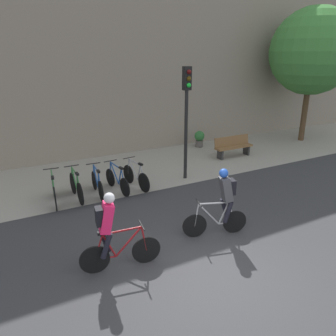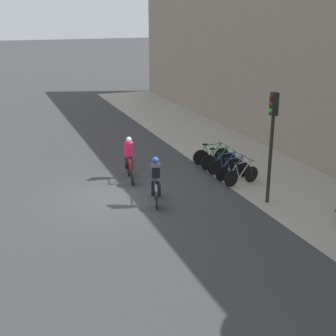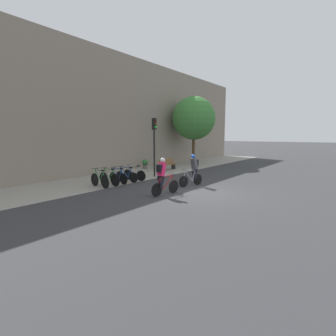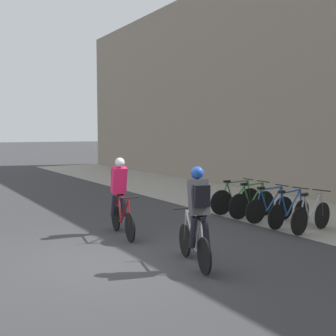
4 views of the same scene
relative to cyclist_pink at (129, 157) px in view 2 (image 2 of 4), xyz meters
name	(u,v)px [view 2 (image 2 of 4)]	position (x,y,z in m)	size (l,w,h in m)	color
ground	(111,198)	(1.68, -1.20, -0.95)	(200.00, 200.00, 0.00)	#333335
kerb_strip	(271,175)	(1.68, 5.55, -0.94)	(44.00, 4.50, 0.01)	gray
building_facade	(333,62)	(1.68, 8.10, 3.54)	(44.00, 0.60, 8.96)	gray
cyclist_pink	(129,157)	(0.00, 0.00, 0.00)	(1.71, 0.53, 1.75)	black
cyclist_grey	(156,179)	(2.88, 0.09, 0.00)	(1.60, 0.62, 1.75)	black
parked_bike_0	(211,156)	(-0.50, 3.88, -0.53)	(0.46, 1.68, 0.99)	black
parked_bike_1	(218,160)	(0.16, 3.88, -0.54)	(0.46, 1.65, 0.98)	black
parked_bike_2	(225,165)	(0.82, 3.88, -0.56)	(0.46, 1.58, 0.95)	black
parked_bike_3	(233,170)	(1.49, 3.88, -0.56)	(0.46, 1.65, 0.94)	black
parked_bike_4	(241,175)	(2.15, 3.88, -0.55)	(0.46, 1.62, 0.96)	black
traffic_light_pole	(272,128)	(4.06, 3.84, 1.73)	(0.26, 0.30, 3.89)	black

